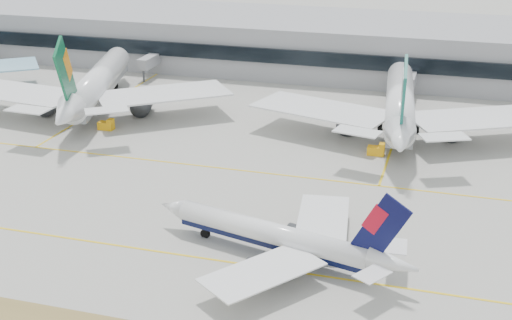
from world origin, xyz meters
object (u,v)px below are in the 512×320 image
(taxiing_airliner, at_px, (280,238))
(widebody_cathay, at_px, (400,106))
(widebody_eva, at_px, (96,86))
(terminal, at_px, (336,45))

(taxiing_airliner, xyz_separation_m, widebody_cathay, (11.17, 63.23, 2.82))
(widebody_eva, height_order, terminal, widebody_eva)
(taxiing_airliner, bearing_deg, terminal, -69.50)
(taxiing_airliner, distance_m, widebody_eva, 84.92)
(taxiing_airliner, relative_size, widebody_cathay, 0.65)
(taxiing_airliner, relative_size, widebody_eva, 0.66)
(taxiing_airliner, distance_m, widebody_cathay, 64.27)
(taxiing_airliner, bearing_deg, widebody_cathay, -85.89)
(widebody_cathay, bearing_deg, widebody_eva, 88.26)
(widebody_eva, relative_size, widebody_cathay, 0.99)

